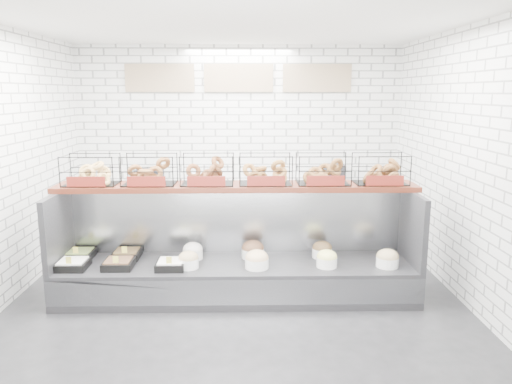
{
  "coord_description": "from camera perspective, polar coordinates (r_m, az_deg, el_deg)",
  "views": [
    {
      "loc": [
        0.11,
        -5.08,
        2.29
      ],
      "look_at": [
        0.22,
        0.45,
        1.18
      ],
      "focal_mm": 35.0,
      "sensor_mm": 36.0,
      "label": 1
    }
  ],
  "objects": [
    {
      "name": "prep_counter",
      "position": [
        7.73,
        -1.96,
        -2.28
      ],
      "size": [
        4.0,
        0.6,
        1.2
      ],
      "color": "#93969B",
      "rests_on": "ground"
    },
    {
      "name": "room_shell",
      "position": [
        5.68,
        -2.28,
        9.01
      ],
      "size": [
        5.02,
        5.51,
        3.01
      ],
      "color": "white",
      "rests_on": "ground"
    },
    {
      "name": "display_case",
      "position": [
        5.77,
        -2.32,
        -8.56
      ],
      "size": [
        4.0,
        0.9,
        1.2
      ],
      "color": "black",
      "rests_on": "ground"
    },
    {
      "name": "bagel_shelf",
      "position": [
        5.67,
        -2.27,
        2.18
      ],
      "size": [
        4.1,
        0.5,
        0.4
      ],
      "color": "#41170E",
      "rests_on": "display_case"
    },
    {
      "name": "ground",
      "position": [
        5.57,
        -2.23,
        -12.93
      ],
      "size": [
        5.5,
        5.5,
        0.0
      ],
      "primitive_type": "plane",
      "color": "black",
      "rests_on": "ground"
    }
  ]
}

